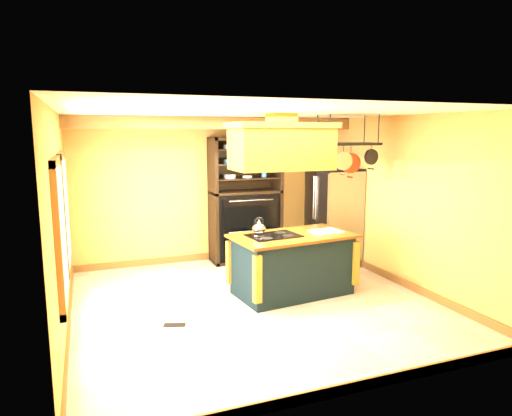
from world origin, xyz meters
TOP-DOWN VIEW (x-y plane):
  - floor at (0.00, 0.00)m, footprint 5.00×5.00m
  - ceiling at (0.00, 0.00)m, footprint 5.00×5.00m
  - wall_back at (0.00, 2.50)m, footprint 5.00×0.02m
  - wall_front at (0.00, -2.50)m, footprint 5.00×0.02m
  - wall_left at (-2.50, 0.00)m, footprint 0.02×5.00m
  - wall_right at (2.50, 0.00)m, footprint 0.02×5.00m
  - ceiling_beam at (0.00, 1.70)m, footprint 5.00×0.15m
  - window_near at (-2.47, -0.80)m, footprint 0.06×1.06m
  - window_far at (-2.47, 0.60)m, footprint 0.06×1.06m
  - kitchen_island at (0.67, 0.18)m, footprint 1.91×1.20m
  - range_hood at (0.48, 0.18)m, footprint 1.49×0.84m
  - pot_rack at (1.58, 0.18)m, footprint 0.99×0.47m
  - refrigerator at (2.10, 1.43)m, footprint 0.76×0.90m
  - hutch at (0.64, 2.24)m, footprint 1.33×0.60m
  - floor_register at (-1.23, -0.36)m, footprint 0.30×0.20m

SIDE VIEW (x-z plane):
  - floor at x=0.00m, z-range 0.00..0.00m
  - floor_register at x=-1.23m, z-range 0.00..0.01m
  - kitchen_island at x=0.67m, z-range -0.09..1.02m
  - refrigerator at x=2.10m, z-range -0.02..1.73m
  - hutch at x=0.64m, z-range -0.27..2.08m
  - wall_back at x=0.00m, z-range 0.00..2.70m
  - wall_front at x=0.00m, z-range 0.00..2.70m
  - wall_left at x=-2.50m, z-range 0.00..2.70m
  - wall_right at x=2.50m, z-range 0.00..2.70m
  - window_near at x=-2.47m, z-range 0.62..2.18m
  - window_far at x=-2.47m, z-range 0.62..2.18m
  - pot_rack at x=1.58m, z-range 1.72..2.62m
  - range_hood at x=0.48m, z-range 1.85..2.65m
  - ceiling_beam at x=0.00m, z-range 2.49..2.69m
  - ceiling at x=0.00m, z-range 2.70..2.70m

